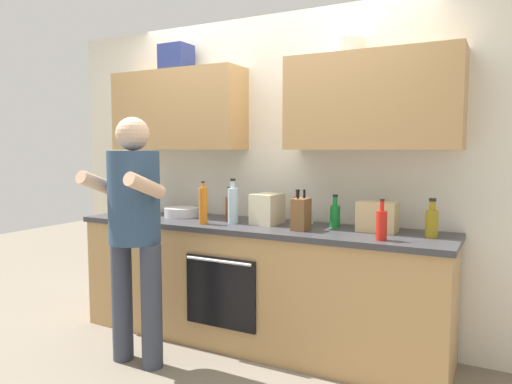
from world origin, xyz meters
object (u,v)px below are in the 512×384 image
(bottle_wine, at_px, (298,211))
(mixing_bowl, at_px, (181,212))
(bottle_water, at_px, (233,205))
(bottle_vinegar, at_px, (229,207))
(potted_herb, at_px, (126,200))
(bottle_soda, at_px, (335,215))
(bottle_oil, at_px, (432,222))
(bottle_juice, at_px, (203,205))
(cup_coffee, at_px, (308,217))
(cup_tea, at_px, (152,207))
(grocery_bag_rice, at_px, (267,209))
(bottle_syrup, at_px, (154,197))
(knife_block, at_px, (301,214))
(person_standing, at_px, (134,221))
(bottle_hotsauce, at_px, (382,224))
(grocery_bag_bread, at_px, (377,217))

(bottle_wine, distance_m, mixing_bowl, 1.04)
(bottle_water, height_order, mixing_bowl, bottle_water)
(bottle_vinegar, xyz_separation_m, potted_herb, (-0.94, -0.13, 0.02))
(bottle_soda, height_order, bottle_wine, bottle_wine)
(bottle_oil, bearing_deg, bottle_juice, -172.36)
(bottle_oil, xyz_separation_m, cup_coffee, (-0.89, 0.16, -0.05))
(cup_tea, height_order, grocery_bag_rice, grocery_bag_rice)
(bottle_syrup, bearing_deg, grocery_bag_rice, -0.13)
(knife_block, height_order, grocery_bag_rice, knife_block)
(bottle_water, xyz_separation_m, knife_block, (0.57, -0.05, -0.03))
(bottle_water, bearing_deg, grocery_bag_rice, 22.40)
(bottle_juice, bearing_deg, potted_herb, 173.15)
(person_standing, height_order, bottle_water, person_standing)
(person_standing, bearing_deg, potted_herb, 136.28)
(person_standing, xyz_separation_m, bottle_wine, (0.86, 0.75, 0.03))
(bottle_oil, distance_m, mixing_bowl, 1.95)
(bottle_water, xyz_separation_m, mixing_bowl, (-0.55, 0.10, -0.10))
(bottle_vinegar, bearing_deg, bottle_wine, -1.31)
(bottle_vinegar, height_order, bottle_water, bottle_water)
(bottle_wine, relative_size, bottle_water, 0.79)
(mixing_bowl, bearing_deg, person_standing, -76.64)
(bottle_soda, xyz_separation_m, knife_block, (-0.17, -0.23, 0.02))
(cup_coffee, relative_size, cup_tea, 1.08)
(bottle_vinegar, bearing_deg, person_standing, -109.65)
(bottle_soda, relative_size, bottle_syrup, 0.71)
(bottle_oil, relative_size, grocery_bag_rice, 1.10)
(bottle_water, bearing_deg, bottle_hotsauce, -7.69)
(cup_coffee, distance_m, mixing_bowl, 1.07)
(bottle_hotsauce, xyz_separation_m, cup_tea, (-2.08, 0.34, -0.05))
(mixing_bowl, height_order, potted_herb, potted_herb)
(person_standing, relative_size, bottle_water, 4.95)
(bottle_hotsauce, xyz_separation_m, grocery_bag_bread, (-0.10, 0.29, 0.00))
(grocery_bag_rice, bearing_deg, bottle_syrup, 179.87)
(bottle_wine, height_order, knife_block, knife_block)
(person_standing, bearing_deg, bottle_wine, 41.36)
(bottle_syrup, height_order, grocery_bag_bread, bottle_syrup)
(bottle_juice, distance_m, bottle_syrup, 0.70)
(bottle_syrup, bearing_deg, cup_tea, 138.98)
(bottle_wine, distance_m, knife_block, 0.17)
(bottle_water, height_order, grocery_bag_rice, bottle_water)
(grocery_bag_rice, bearing_deg, grocery_bag_bread, 2.50)
(bottle_water, relative_size, grocery_bag_bread, 1.30)
(bottle_hotsauce, bearing_deg, bottle_vinegar, 167.99)
(bottle_oil, height_order, bottle_water, bottle_water)
(bottle_wine, relative_size, bottle_juice, 0.84)
(bottle_oil, relative_size, mixing_bowl, 0.89)
(bottle_oil, relative_size, grocery_bag_bread, 0.96)
(bottle_vinegar, bearing_deg, bottle_juice, -109.32)
(grocery_bag_bread, bearing_deg, potted_herb, -175.68)
(bottle_hotsauce, bearing_deg, cup_tea, 170.67)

